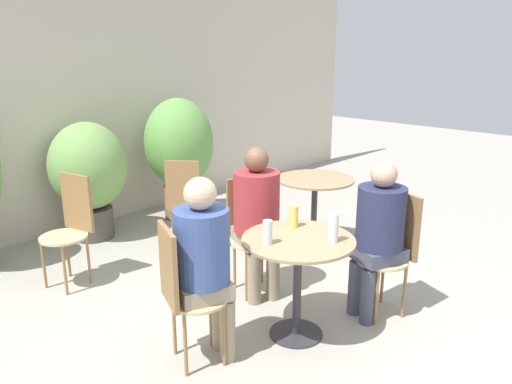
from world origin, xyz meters
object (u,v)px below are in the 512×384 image
at_px(beer_glass_2, 268,232).
at_px(potted_plant_2, 179,148).
at_px(bistro_chair_0, 393,244).
at_px(seated_person_0, 378,227).
at_px(seated_person_1, 257,211).
at_px(bistro_chair_3, 71,221).
at_px(potted_plant_1, 88,171).
at_px(bistro_chair_2, 182,285).
at_px(beer_glass_1, 294,216).
at_px(seated_person_2, 204,256).
at_px(bistro_chair_1, 250,225).
at_px(bistro_chair_4, 185,198).
at_px(beer_glass_0, 333,228).
at_px(cafe_table_near, 298,260).
at_px(cafe_table_far, 315,194).

relative_size(beer_glass_2, potted_plant_2, 0.11).
distance_m(bistro_chair_0, seated_person_0, 0.22).
bearing_deg(seated_person_1, potted_plant_2, 90.34).
distance_m(bistro_chair_3, potted_plant_1, 1.09).
height_order(bistro_chair_0, potted_plant_2, potted_plant_2).
bearing_deg(bistro_chair_2, beer_glass_1, -76.50).
bearing_deg(beer_glass_1, bistro_chair_3, 115.15).
distance_m(seated_person_0, potted_plant_2, 2.93).
height_order(seated_person_1, seated_person_2, seated_person_1).
bearing_deg(bistro_chair_1, potted_plant_1, 121.25).
bearing_deg(potted_plant_2, seated_person_0, -98.25).
distance_m(seated_person_0, seated_person_2, 1.35).
distance_m(bistro_chair_0, beer_glass_2, 1.09).
xyz_separation_m(bistro_chair_4, beer_glass_0, (-0.31, -1.97, 0.27)).
distance_m(cafe_table_near, beer_glass_2, 0.33).
distance_m(beer_glass_1, potted_plant_2, 2.63).
bearing_deg(bistro_chair_3, bistro_chair_1, 24.93).
xyz_separation_m(bistro_chair_3, potted_plant_2, (1.72, 0.71, 0.29)).
bearing_deg(bistro_chair_3, bistro_chair_0, 17.78).
bearing_deg(seated_person_0, potted_plant_2, -166.47).
bearing_deg(beer_glass_1, bistro_chair_2, 171.72).
xyz_separation_m(beer_glass_1, potted_plant_1, (-0.19, 2.64, -0.08)).
relative_size(cafe_table_far, seated_person_2, 0.62).
xyz_separation_m(bistro_chair_2, potted_plant_2, (1.81, 2.35, 0.29)).
relative_size(bistro_chair_4, seated_person_1, 0.77).
relative_size(bistro_chair_1, bistro_chair_4, 1.00).
distance_m(cafe_table_far, beer_glass_2, 1.80).
distance_m(bistro_chair_0, potted_plant_2, 2.99).
height_order(bistro_chair_0, beer_glass_0, bistro_chair_0).
relative_size(bistro_chair_0, potted_plant_2, 0.67).
bearing_deg(bistro_chair_0, cafe_table_far, 175.16).
bearing_deg(bistro_chair_1, seated_person_1, -90.00).
height_order(cafe_table_near, seated_person_0, seated_person_0).
xyz_separation_m(bistro_chair_2, seated_person_1, (1.02, 0.32, 0.17)).
distance_m(seated_person_0, beer_glass_0, 0.52).
height_order(bistro_chair_2, seated_person_2, seated_person_2).
bearing_deg(cafe_table_near, cafe_table_far, 33.31).
xyz_separation_m(seated_person_2, potted_plant_2, (1.67, 2.40, 0.12)).
relative_size(bistro_chair_1, seated_person_1, 0.77).
xyz_separation_m(seated_person_0, potted_plant_2, (0.42, 2.90, 0.13)).
height_order(bistro_chair_0, potted_plant_1, potted_plant_1).
height_order(cafe_table_far, bistro_chair_2, bistro_chair_2).
height_order(bistro_chair_2, beer_glass_2, bistro_chair_2).
bearing_deg(beer_glass_0, seated_person_2, 148.72).
bearing_deg(cafe_table_near, seated_person_1, 68.23).
height_order(bistro_chair_3, bistro_chair_4, same).
relative_size(bistro_chair_0, seated_person_0, 0.79).
height_order(bistro_chair_1, potted_plant_1, potted_plant_1).
distance_m(potted_plant_1, potted_plant_2, 1.10).
distance_m(bistro_chair_4, seated_person_0, 2.04).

